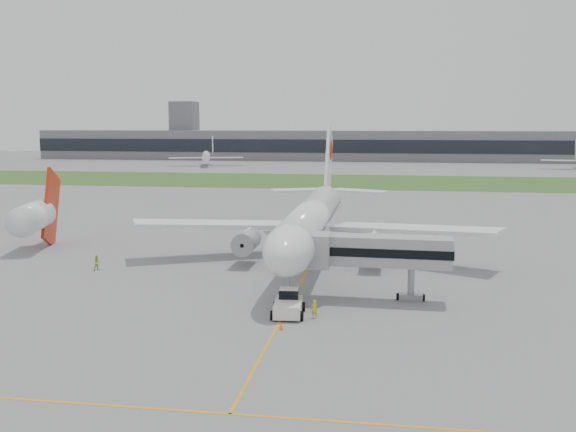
# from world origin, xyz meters

# --- Properties ---
(ground) EXTENTS (600.00, 600.00, 0.00)m
(ground) POSITION_xyz_m (0.00, 0.00, 0.00)
(ground) COLOR slate
(ground) RESTS_ON ground
(apron_markings) EXTENTS (70.00, 70.00, 0.04)m
(apron_markings) POSITION_xyz_m (0.00, -5.00, 0.00)
(apron_markings) COLOR gold
(apron_markings) RESTS_ON ground
(grass_strip) EXTENTS (600.00, 50.00, 0.02)m
(grass_strip) POSITION_xyz_m (0.00, 120.00, 0.01)
(grass_strip) COLOR #355A21
(grass_strip) RESTS_ON ground
(terminal_building) EXTENTS (320.00, 22.30, 14.00)m
(terminal_building) POSITION_xyz_m (0.00, 229.87, 7.00)
(terminal_building) COLOR gray
(terminal_building) RESTS_ON ground
(control_tower) EXTENTS (12.00, 12.00, 56.00)m
(control_tower) POSITION_xyz_m (-90.00, 232.00, 0.00)
(control_tower) COLOR gray
(control_tower) RESTS_ON ground
(airliner) EXTENTS (48.13, 53.95, 17.88)m
(airliner) POSITION_xyz_m (0.00, 4.87, 5.66)
(airliner) COLOR white
(airliner) RESTS_ON ground
(pushback_tug) EXTENTS (3.32, 4.65, 2.29)m
(pushback_tug) POSITION_xyz_m (0.44, -18.78, 1.05)
(pushback_tug) COLOR white
(pushback_tug) RESTS_ON ground
(jet_bridge) EXTENTS (14.85, 4.23, 6.84)m
(jet_bridge) POSITION_xyz_m (8.15, -12.55, 5.06)
(jet_bridge) COLOR gray
(jet_bridge) RESTS_ON ground
(safety_cone_left) EXTENTS (0.39, 0.39, 0.54)m
(safety_cone_left) POSITION_xyz_m (-0.50, -19.52, 0.27)
(safety_cone_left) COLOR orange
(safety_cone_left) RESTS_ON ground
(safety_cone_right) EXTENTS (0.42, 0.42, 0.58)m
(safety_cone_right) POSITION_xyz_m (0.50, -23.37, 0.29)
(safety_cone_right) COLOR orange
(safety_cone_right) RESTS_ON ground
(ground_crew_near) EXTENTS (0.75, 0.68, 1.73)m
(ground_crew_near) POSITION_xyz_m (3.00, -19.55, 0.86)
(ground_crew_near) COLOR #CDDF25
(ground_crew_near) RESTS_ON ground
(ground_crew_far) EXTENTS (1.14, 1.15, 1.87)m
(ground_crew_far) POSITION_xyz_m (-25.54, -4.18, 0.94)
(ground_crew_far) COLOR #B8E726
(ground_crew_far) RESTS_ON ground
(neighbor_aircraft) EXTENTS (5.98, 15.01, 12.11)m
(neighbor_aircraft) POSITION_xyz_m (-39.84, 6.60, 4.80)
(neighbor_aircraft) COLOR #B9240A
(neighbor_aircraft) RESTS_ON ground
(distant_aircraft_left) EXTENTS (36.65, 34.17, 11.66)m
(distant_aircraft_left) POSITION_xyz_m (-64.66, 181.25, 0.00)
(distant_aircraft_left) COLOR white
(distant_aircraft_left) RESTS_ON ground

